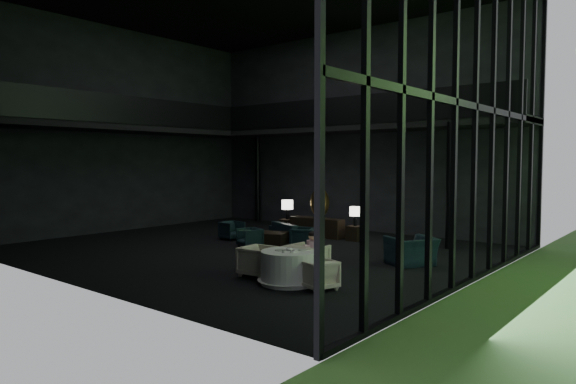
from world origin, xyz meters
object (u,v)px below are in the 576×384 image
Objects in this scene: sofa at (291,228)px; lounge_armchair_east at (305,238)px; dining_chair_east at (319,274)px; coffee_table at (272,238)px; bronze_urn at (320,202)px; child at (313,245)px; console at (317,227)px; dining_chair_north at (307,257)px; table_lamp_left at (287,205)px; lounge_armchair_west at (232,230)px; lounge_armchair_south at (250,238)px; side_table_left at (286,226)px; dining_chair_west at (259,259)px; side_table_right at (355,233)px; window_armchair at (411,245)px; table_lamp_right at (355,212)px; dining_table at (289,269)px.

sofa is 2.17m from lounge_armchair_east.
coffee_table is at bearing -110.43° from dining_chair_east.
bronze_urn is 6.79m from child.
console is at bearing -168.14° from lounge_armchair_east.
dining_chair_north is (3.97, -4.32, 0.09)m from sofa.
dining_chair_east is at bearing 132.54° from child.
table_lamp_left is 2.05m from sofa.
lounge_armchair_west is 1.06× the size of lounge_armchair_south.
dining_chair_west reaches higher than side_table_left.
dining_chair_north is at bearing -69.12° from side_table_right.
side_table_right is at bearing -135.19° from dining_chair_east.
dining_chair_west is (4.66, -3.67, 0.09)m from lounge_armchair_west.
side_table_left is 0.52× the size of dining_chair_north.
dining_chair_north is at bearing -111.22° from lounge_armchair_west.
lounge_armchair_west is at bearing 172.72° from lounge_armchair_south.
lounge_armchair_south is at bearing -50.86° from window_armchair.
dining_chair_east is (3.22, -3.72, -0.06)m from lounge_armchair_east.
window_armchair is at bearing -22.85° from side_table_left.
bronze_urn is 2.62× the size of side_table_left.
sofa is (-0.26, -1.16, 0.05)m from console.
bronze_urn is 1.62m from sofa.
table_lamp_left reaches higher than lounge_armchair_east.
lounge_armchair_east is 1.27× the size of lounge_armchair_south.
side_table_left is at bearing -116.81° from dining_chair_east.
lounge_armchair_east is 4.92m from dining_chair_east.
window_armchair reaches higher than sofa.
lounge_armchair_west is at bearing -143.62° from table_lamp_right.
dining_table is (4.06, -2.98, 0.02)m from lounge_armchair_south.
sofa is 2.62× the size of lounge_armchair_east.
dining_table is at bearing 15.83° from lounge_armchair_east.
table_lamp_right is 2.71m from lounge_armchair_east.
console is 0.93m from bronze_urn.
lounge_armchair_west is at bearing -100.88° from dining_chair_east.
side_table_right reaches higher than coffee_table.
side_table_right is 4.32m from lounge_armchair_west.
table_lamp_left is 2.85m from lounge_armchair_west.
bronze_urn is 2.02× the size of child.
table_lamp_left reaches higher than lounge_armchair_south.
lounge_armchair_east is at bearing -43.00° from table_lamp_left.
table_lamp_right is 1.09× the size of lounge_armchair_south.
console reaches higher than lounge_armchair_west.
side_table_right is 0.66× the size of lounge_armchair_east.
dining_chair_north is at bearing -9.74° from lounge_armchair_south.
table_lamp_right is at bearing 90.00° from side_table_right.
console is 4.30× the size of side_table_left.
lounge_armchair_east reaches higher than console.
sofa is at bearing -146.26° from table_lamp_right.
sofa reaches higher than lounge_armchair_south.
lounge_armchair_west is 1.78m from coffee_table.
lounge_armchair_east is (1.67, -1.39, -0.01)m from sofa.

